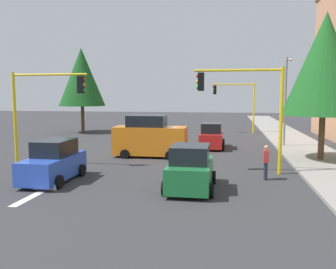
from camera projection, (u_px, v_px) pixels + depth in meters
ground_plane at (160, 152)px, 25.69m from camera, size 120.00×120.00×0.00m
sidewalk_kerb at (298, 145)px, 28.84m from camera, size 80.00×4.00×0.15m
lane_arrow_near at (39, 193)px, 14.91m from camera, size 2.40×1.10×1.10m
traffic_signal_near_left at (245, 99)px, 18.44m from camera, size 0.36×4.59×5.54m
traffic_signal_far_left at (236, 98)px, 38.05m from camera, size 0.36×4.59×5.39m
traffic_signal_near_right at (44, 100)px, 20.33m from camera, size 0.36×4.59×5.41m
street_lamp_curbside at (287, 92)px, 27.22m from camera, size 2.15×0.28×7.00m
tree_roadside_near at (325, 64)px, 21.33m from camera, size 4.93×4.93×9.05m
tree_opposite_side at (82, 77)px, 38.61m from camera, size 5.01×5.01×9.19m
delivery_van_orange at (150, 138)px, 23.64m from camera, size 2.22×4.80×2.77m
car_green at (190, 169)px, 15.40m from camera, size 3.73×2.10×1.98m
car_blue at (54, 163)px, 16.96m from camera, size 4.03×2.00×1.98m
car_red at (211, 137)px, 27.45m from camera, size 3.95×2.00×1.98m
pedestrian_crossing at (266, 161)px, 17.21m from camera, size 0.40×0.24×1.70m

